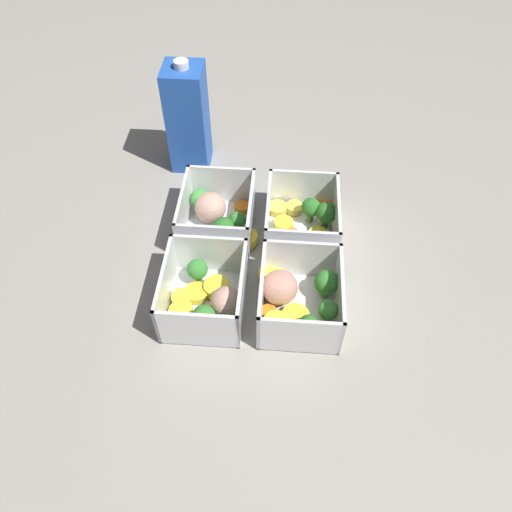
# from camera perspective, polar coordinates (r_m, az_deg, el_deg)

# --- Properties ---
(ground_plane) EXTENTS (4.00, 4.00, 0.00)m
(ground_plane) POSITION_cam_1_polar(r_m,az_deg,el_deg) (0.77, 0.00, -1.24)
(ground_plane) COLOR gray
(container_near_left) EXTENTS (0.14, 0.12, 0.07)m
(container_near_left) POSITION_cam_1_polar(r_m,az_deg,el_deg) (0.71, 4.68, -4.69)
(container_near_left) COLOR white
(container_near_left) RESTS_ON ground_plane
(container_near_right) EXTENTS (0.14, 0.11, 0.07)m
(container_near_right) POSITION_cam_1_polar(r_m,az_deg,el_deg) (0.81, 5.70, 4.06)
(container_near_right) COLOR white
(container_near_right) RESTS_ON ground_plane
(container_far_left) EXTENTS (0.14, 0.12, 0.07)m
(container_far_left) POSITION_cam_1_polar(r_m,az_deg,el_deg) (0.71, -5.63, -4.55)
(container_far_left) COLOR white
(container_far_left) RESTS_ON ground_plane
(container_far_right) EXTENTS (0.14, 0.13, 0.07)m
(container_far_right) POSITION_cam_1_polar(r_m,az_deg,el_deg) (0.81, -4.43, 4.70)
(container_far_right) COLOR white
(container_far_right) RESTS_ON ground_plane
(juice_carton) EXTENTS (0.07, 0.07, 0.20)m
(juice_carton) POSITION_cam_1_polar(r_m,az_deg,el_deg) (0.90, -7.80, 15.31)
(juice_carton) COLOR blue
(juice_carton) RESTS_ON ground_plane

